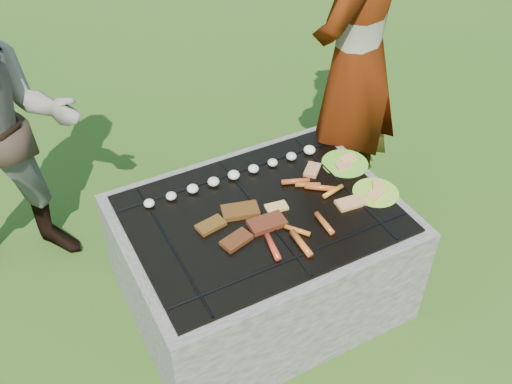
{
  "coord_description": "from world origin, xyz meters",
  "views": [
    {
      "loc": [
        -0.94,
        -1.72,
        2.41
      ],
      "look_at": [
        0.0,
        0.05,
        0.7
      ],
      "focal_mm": 40.0,
      "sensor_mm": 36.0,
      "label": 1
    }
  ],
  "objects_px": {
    "plate_far": "(345,164)",
    "cook": "(357,61)",
    "plate_near": "(376,193)",
    "fire_pit": "(261,261)"
  },
  "relations": [
    {
      "from": "plate_far",
      "to": "plate_near",
      "type": "relative_size",
      "value": 1.02
    },
    {
      "from": "plate_far",
      "to": "plate_near",
      "type": "bearing_deg",
      "value": -89.91
    },
    {
      "from": "plate_near",
      "to": "cook",
      "type": "xyz_separation_m",
      "value": [
        0.27,
        0.6,
        0.36
      ]
    },
    {
      "from": "plate_far",
      "to": "cook",
      "type": "xyz_separation_m",
      "value": [
        0.27,
        0.34,
        0.36
      ]
    },
    {
      "from": "plate_near",
      "to": "plate_far",
      "type": "bearing_deg",
      "value": 90.09
    },
    {
      "from": "fire_pit",
      "to": "plate_near",
      "type": "distance_m",
      "value": 0.66
    },
    {
      "from": "plate_far",
      "to": "cook",
      "type": "distance_m",
      "value": 0.56
    },
    {
      "from": "fire_pit",
      "to": "plate_far",
      "type": "xyz_separation_m",
      "value": [
        0.56,
        0.13,
        0.33
      ]
    },
    {
      "from": "plate_far",
      "to": "plate_near",
      "type": "distance_m",
      "value": 0.26
    },
    {
      "from": "plate_near",
      "to": "fire_pit",
      "type": "bearing_deg",
      "value": 166.44
    }
  ]
}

